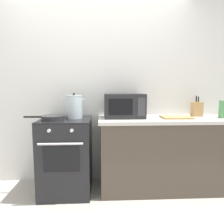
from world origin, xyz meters
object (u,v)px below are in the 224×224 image
object	(u,v)px
microwave	(124,106)
cutting_board	(176,117)
stove	(67,155)
pasta_box	(224,109)
knife_block	(197,109)
frying_pan	(52,118)
stock_pot	(74,107)

from	to	relation	value
microwave	cutting_board	xyz separation A→B (m)	(0.64, -0.08, -0.14)
stove	pasta_box	size ratio (longest dim) A/B	4.18
knife_block	pasta_box	size ratio (longest dim) A/B	1.23
stove	knife_block	xyz separation A→B (m)	(1.69, 0.14, 0.56)
frying_pan	stove	bearing A→B (deg)	23.22
pasta_box	stove	bearing A→B (deg)	179.15
knife_block	pasta_box	distance (m)	0.31
stove	knife_block	bearing A→B (deg)	4.77
stock_pot	pasta_box	world-z (taller)	stock_pot
stove	cutting_board	world-z (taller)	cutting_board
stock_pot	knife_block	xyz separation A→B (m)	(1.59, 0.09, -0.05)
frying_pan	pasta_box	xyz separation A→B (m)	(2.09, 0.03, 0.08)
microwave	knife_block	size ratio (longest dim) A/B	1.84
cutting_board	stock_pot	bearing A→B (deg)	177.64
frying_pan	pasta_box	distance (m)	2.09
frying_pan	cutting_board	distance (m)	1.51
stove	cutting_board	size ratio (longest dim) A/B	2.56
stock_pot	knife_block	distance (m)	1.60
stock_pot	stove	bearing A→B (deg)	-151.66
stove	frying_pan	bearing A→B (deg)	-156.78
cutting_board	pasta_box	size ratio (longest dim) A/B	1.64
stove	stock_pot	distance (m)	0.61
stove	frying_pan	size ratio (longest dim) A/B	1.94
frying_pan	microwave	bearing A→B (deg)	9.19
stove	knife_block	size ratio (longest dim) A/B	3.39
cutting_board	stove	bearing A→B (deg)	-179.95
stove	pasta_box	distance (m)	2.03
microwave	knife_block	xyz separation A→B (m)	(0.97, 0.06, -0.05)
stock_pot	microwave	bearing A→B (deg)	2.37
cutting_board	pasta_box	distance (m)	0.59
stock_pot	knife_block	world-z (taller)	stock_pot
microwave	pasta_box	size ratio (longest dim) A/B	2.27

